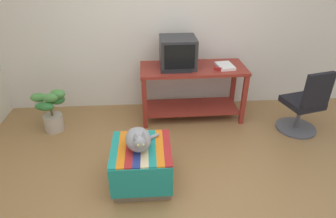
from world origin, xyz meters
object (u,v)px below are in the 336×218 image
Objects in this scene: desk at (192,84)px; ottoman_with_blanket at (142,165)px; potted_plant at (51,110)px; cat at (139,140)px; book at (225,66)px; keyboard at (176,70)px; tv_monitor at (178,53)px; office_chair at (305,106)px; stapler at (218,69)px.

ottoman_with_blanket is at bearing -118.63° from desk.
ottoman_with_blanket is at bearing -42.22° from potted_plant.
ottoman_with_blanket is at bearing 27.72° from cat.
book reaches higher than cat.
keyboard is (-0.24, -0.14, 0.26)m from desk.
book is at bearing -5.96° from desk.
cat is (-0.50, -1.36, -0.40)m from tv_monitor.
office_chair reaches higher than book.
office_chair reaches higher than stapler.
ottoman_with_blanket is 1.56× the size of cat.
book is at bearing 5.04° from potted_plant.
keyboard is at bearing 58.94° from cat.
office_chair is at bearing -4.52° from potted_plant.
desk is at bearing 168.48° from book.
desk is 0.49m from tv_monitor.
cat reaches higher than ottoman_with_blanket.
cat is (-0.47, -1.20, -0.22)m from keyboard.
desk is 0.43m from stapler.
potted_plant is at bearing 127.26° from cat.
ottoman_with_blanket is (-1.12, -1.29, -0.55)m from book.
office_chair is (2.09, 0.82, 0.16)m from ottoman_with_blanket.
stapler is at bearing -18.56° from tv_monitor.
cat is 0.66× the size of potted_plant.
tv_monitor is 0.57m from stapler.
book reaches higher than desk.
tv_monitor is at bearing 110.27° from stapler.
potted_plant is 0.67× the size of office_chair.
desk is 1.52m from ottoman_with_blanket.
stapler is at bearing 2.72° from potted_plant.
keyboard is at bearing -178.04° from book.
tv_monitor reaches higher than office_chair.
keyboard is 1.31m from cat.
tv_monitor is at bearing 171.49° from desk.
office_chair reaches higher than ottoman_with_blanket.
potted_plant is (-1.68, -0.27, -0.65)m from tv_monitor.
stapler is at bearing -145.36° from book.
cat is at bearing -118.96° from desk.
book is 0.72× the size of cat.
desk is at bearing -8.51° from tv_monitor.
stapler is (1.01, 1.19, 0.55)m from ottoman_with_blanket.
cat is 1.59m from stapler.
keyboard reaches higher than desk.
office_chair is at bearing 11.90° from cat.
tv_monitor reaches higher than desk.
desk is at bearing 29.44° from keyboard.
tv_monitor reaches higher than book.
keyboard is at bearing 3.64° from potted_plant.
keyboard is at bearing -103.43° from tv_monitor.
ottoman_with_blanket is 2.25m from office_chair.
ottoman_with_blanket is (-0.45, -1.19, -0.55)m from keyboard.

